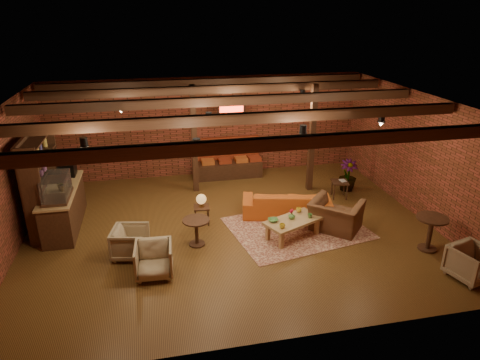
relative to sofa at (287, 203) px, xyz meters
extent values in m
plane|color=#3E260F|center=(-1.59, -0.48, -0.34)|extent=(10.00, 10.00, 0.00)
cube|color=black|center=(-1.59, -0.48, 2.86)|extent=(10.00, 8.00, 0.02)
cube|color=brown|center=(-1.59, 3.52, 1.26)|extent=(10.00, 0.02, 3.20)
cube|color=brown|center=(-1.59, -4.48, 1.26)|extent=(10.00, 0.02, 3.20)
cube|color=brown|center=(-6.59, -0.48, 1.26)|extent=(0.02, 8.00, 3.20)
cube|color=brown|center=(3.41, -0.48, 1.26)|extent=(0.02, 8.00, 3.20)
cylinder|color=black|center=(-1.59, 1.12, 2.51)|extent=(9.60, 0.12, 0.12)
cube|color=black|center=(-2.19, 2.12, 1.26)|extent=(0.16, 0.16, 3.20)
cube|color=black|center=(1.21, 1.52, 1.26)|extent=(0.16, 0.16, 3.20)
imported|color=#337F33|center=(-5.59, 0.72, 0.88)|extent=(0.35, 0.39, 0.30)
cube|color=#FF3519|center=(-0.99, 2.62, 2.01)|extent=(0.86, 0.06, 0.30)
cube|color=maroon|center=(0.04, -0.79, -0.34)|extent=(3.64, 3.03, 0.01)
imported|color=#BC521A|center=(0.00, 0.00, 0.00)|extent=(2.48, 1.42, 0.68)
cube|color=#A9864F|center=(-0.22, -1.20, 0.10)|extent=(1.54, 1.19, 0.07)
cube|color=#A9864F|center=(-0.64, -1.66, -0.14)|extent=(0.09, 0.09, 0.41)
cube|color=#A9864F|center=(0.41, -1.19, -0.14)|extent=(0.09, 0.09, 0.41)
cube|color=#A9864F|center=(-0.84, -1.21, -0.14)|extent=(0.09, 0.09, 0.41)
cube|color=#A9864F|center=(0.21, -0.74, -0.14)|extent=(0.09, 0.09, 0.41)
imported|color=gold|center=(-0.61, -1.56, 0.19)|extent=(0.18, 0.18, 0.11)
imported|color=#4A833B|center=(0.20, -1.19, 0.19)|extent=(0.15, 0.15, 0.10)
imported|color=gold|center=(0.04, -0.84, 0.19)|extent=(0.18, 0.18, 0.11)
imported|color=#4A833B|center=(-0.71, -1.18, 0.16)|extent=(0.32, 0.32, 0.06)
imported|color=#4A833B|center=(-0.24, -1.15, 0.20)|extent=(0.17, 0.17, 0.13)
sphere|color=red|center=(-0.24, -1.15, 0.33)|extent=(0.10, 0.10, 0.10)
cube|color=black|center=(-2.29, -0.05, 0.13)|extent=(0.42, 0.42, 0.04)
cylinder|color=black|center=(-2.29, -0.05, -0.12)|extent=(0.03, 0.03, 0.45)
cylinder|color=olive|center=(-2.29, -0.05, 0.16)|extent=(0.13, 0.13, 0.02)
cylinder|color=olive|center=(-2.29, -0.05, 0.22)|extent=(0.04, 0.04, 0.19)
sphere|color=orange|center=(-2.29, -0.05, 0.35)|extent=(0.26, 0.26, 0.26)
cylinder|color=black|center=(-2.53, -1.07, 0.30)|extent=(0.63, 0.63, 0.04)
cylinder|color=black|center=(-2.53, -1.07, -0.02)|extent=(0.09, 0.09, 0.61)
cylinder|color=black|center=(-2.53, -1.07, -0.32)|extent=(0.38, 0.38, 0.04)
imported|color=#B6AE8D|center=(-4.03, -1.27, 0.04)|extent=(0.84, 0.87, 0.77)
imported|color=#B6AE8D|center=(-3.53, -2.11, 0.05)|extent=(0.79, 0.75, 0.78)
imported|color=brown|center=(0.94, -1.05, 0.18)|extent=(1.40, 1.37, 1.04)
cube|color=black|center=(1.85, 0.75, 0.15)|extent=(0.55, 0.55, 0.04)
cylinder|color=black|center=(1.85, 0.75, -0.11)|extent=(0.04, 0.04, 0.47)
imported|color=black|center=(1.85, 0.75, 0.18)|extent=(0.21, 0.26, 0.02)
cylinder|color=black|center=(2.65, -2.38, 0.46)|extent=(0.70, 0.70, 0.04)
cylinder|color=black|center=(2.65, -2.38, 0.06)|extent=(0.11, 0.11, 0.77)
cylinder|color=black|center=(2.65, -2.38, -0.32)|extent=(0.42, 0.42, 0.04)
imported|color=#B6AE8D|center=(2.81, -3.56, 0.05)|extent=(0.92, 0.89, 0.79)
imported|color=#4C7F4C|center=(2.31, 1.22, 1.08)|extent=(1.75, 1.75, 2.85)
camera|label=1|loc=(-3.34, -9.86, 4.87)|focal=32.00mm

